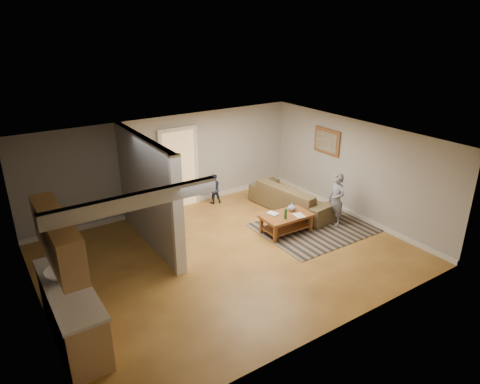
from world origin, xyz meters
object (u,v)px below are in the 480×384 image
speaker_left (162,224)px  coffee_table (287,218)px  child (334,224)px  speaker_right (158,219)px  toddler (214,203)px  sofa (292,210)px  tv_console (159,205)px  toy_basket (158,215)px

speaker_left → coffee_table: bearing=-21.6°
speaker_left → child: bearing=-19.3°
speaker_right → child: 4.33m
toddler → coffee_table: bearing=115.7°
sofa → tv_console: (-3.42, 0.92, 0.64)m
tv_console → speaker_left: size_ratio=1.12×
toddler → speaker_right: bearing=43.0°
coffee_table → toy_basket: (-2.31, 2.24, -0.20)m
toy_basket → speaker_left: bearing=-108.6°
speaker_left → child: speaker_left is taller
tv_console → coffee_table: bearing=-45.8°
coffee_table → toddler: 2.58m
sofa → speaker_left: 3.72m
coffee_table → speaker_left: speaker_left is taller
child → speaker_left: bearing=-103.2°
coffee_table → toddler: bearing=102.5°
child → toddler: (-1.84, 2.81, 0.00)m
sofa → toy_basket: toy_basket is taller
toy_basket → child: (3.60, -2.56, -0.16)m
toy_basket → child: child is taller
speaker_right → child: speaker_right is taller
toy_basket → child: bearing=-35.4°
speaker_left → toddler: 2.65m
sofa → tv_console: tv_console is taller
child → toddler: bearing=-141.1°
toy_basket → toddler: size_ratio=0.52×
sofa → speaker_right: 3.74m
speaker_left → toy_basket: 1.31m
coffee_table → child: (1.29, -0.32, -0.36)m
toddler → child: bearing=136.3°
coffee_table → speaker_right: speaker_right is taller
child → speaker_right: bearing=-105.8°
sofa → speaker_right: speaker_right is taller
speaker_left → toddler: (2.16, 1.44, -0.52)m
sofa → toddler: size_ratio=2.94×
sofa → coffee_table: 1.38m
toddler → toy_basket: bearing=21.2°
sofa → speaker_right: size_ratio=2.21×
tv_console → sofa: bearing=-24.0°
sofa → coffee_table: size_ratio=2.04×
tv_console → child: bearing=-38.9°
speaker_left → toddler: size_ratio=1.25×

